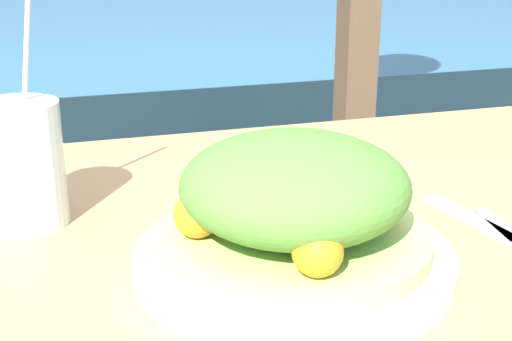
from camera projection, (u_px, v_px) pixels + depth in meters
The scene contains 5 objects.
railing_fence at pixel (142, 62), 1.39m from camera, with size 2.80×0.08×1.11m.
sea_backdrop at pixel (80, 66), 3.80m from camera, with size 12.00×4.00×0.61m.
salad_plate at pixel (294, 215), 0.62m from camera, with size 0.28×0.28×0.12m.
drink_glass at pixel (22, 164), 0.71m from camera, with size 0.08×0.08×0.25m.
fork at pixel (488, 227), 0.71m from camera, with size 0.04×0.18×0.00m.
Camera 1 is at (-0.18, -0.58, 1.06)m, focal length 50.00 mm.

